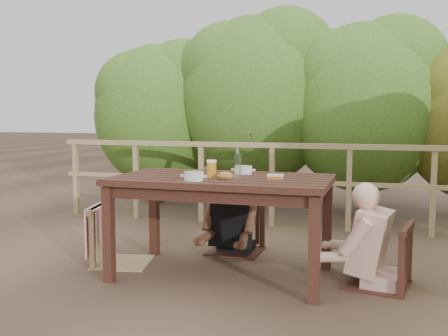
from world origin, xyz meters
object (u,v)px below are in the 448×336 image
(woman, at_px, (236,191))
(diner_right, at_px, (385,202))
(tumbler, at_px, (236,180))
(chair_left, at_px, (122,209))
(chair_right, at_px, (380,226))
(soup_near, at_px, (194,177))
(chair_far, at_px, (236,201))
(bottle, at_px, (238,163))
(beer_glass, at_px, (212,170))
(table, at_px, (222,227))
(soup_far, at_px, (243,171))
(bread_roll, at_px, (226,176))
(butter_tub, at_px, (275,178))

(woman, bearing_deg, diner_right, 155.00)
(woman, distance_m, tumbler, 1.16)
(chair_left, bearing_deg, chair_right, -101.45)
(woman, distance_m, soup_near, 1.10)
(chair_far, distance_m, bottle, 0.86)
(beer_glass, bearing_deg, woman, 91.64)
(chair_right, relative_size, beer_glass, 6.06)
(table, bearing_deg, soup_far, 66.64)
(soup_far, bearing_deg, table, -113.36)
(bread_roll, height_order, bottle, bottle)
(soup_far, bearing_deg, chair_far, 112.90)
(diner_right, bearing_deg, butter_tub, 109.11)
(bottle, bearing_deg, chair_right, 2.83)
(soup_near, distance_m, bottle, 0.44)
(soup_far, relative_size, tumbler, 3.58)
(chair_right, bearing_deg, bottle, -76.69)
(soup_near, distance_m, soup_far, 0.61)
(beer_glass, xyz_separation_m, tumbler, (0.28, -0.26, -0.04))
(chair_far, distance_m, chair_right, 1.50)
(chair_left, distance_m, woman, 1.12)
(chair_far, bearing_deg, beer_glass, -87.49)
(soup_far, bearing_deg, chair_right, -7.95)
(soup_near, bearing_deg, bread_roll, 35.74)
(chair_left, height_order, diner_right, diner_right)
(table, relative_size, butter_tub, 14.11)
(beer_glass, xyz_separation_m, bottle, (0.19, 0.11, 0.05))
(chair_left, distance_m, bottle, 1.17)
(bottle, bearing_deg, diner_right, 2.76)
(bottle, relative_size, tumbler, 3.67)
(chair_left, relative_size, bread_roll, 7.50)
(chair_right, distance_m, bread_roll, 1.26)
(chair_right, distance_m, tumbler, 1.19)
(bottle, bearing_deg, table, -160.33)
(chair_left, bearing_deg, table, -106.11)
(diner_right, relative_size, bottle, 5.17)
(chair_right, bearing_deg, butter_tub, -70.57)
(chair_far, relative_size, butter_tub, 8.00)
(tumbler, relative_size, butter_tub, 0.56)
(chair_far, xyz_separation_m, soup_far, (0.21, -0.49, 0.36))
(chair_far, distance_m, butter_tub, 1.01)
(chair_far, height_order, bottle, bottle)
(chair_far, bearing_deg, bread_roll, -78.44)
(soup_near, bearing_deg, soup_far, 66.41)
(woman, relative_size, butter_tub, 9.58)
(soup_near, xyz_separation_m, bread_roll, (0.21, 0.15, -0.00))
(chair_far, relative_size, bread_roll, 7.53)
(table, distance_m, chair_left, 0.97)
(chair_right, height_order, diner_right, diner_right)
(soup_far, bearing_deg, soup_near, -113.59)
(chair_left, height_order, woman, woman)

